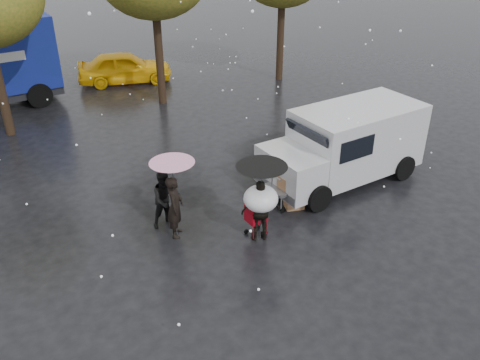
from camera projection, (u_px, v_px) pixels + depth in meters
ground at (242, 240)px, 12.60m from camera, size 90.00×90.00×0.00m
person_pink at (175, 207)px, 12.42m from camera, size 0.65×0.71×1.64m
person_middle at (166, 199)px, 12.83m from camera, size 0.77×0.60×1.56m
person_black at (261, 211)px, 12.28m from camera, size 1.03×0.73×1.62m
umbrella_pink at (172, 168)px, 11.91m from camera, size 1.08×1.08×2.04m
umbrella_black at (262, 172)px, 11.76m from camera, size 1.22×1.22×2.03m
vendor_cart at (297, 178)px, 13.92m from camera, size 1.52×0.80×1.27m
shopping_cart at (260, 201)px, 12.19m from camera, size 0.84×0.84×1.46m
white_van at (347, 144)px, 14.84m from camera, size 4.91×2.18×2.20m
box_ground_near at (294, 200)px, 13.86m from camera, size 0.60×0.54×0.45m
box_ground_far at (303, 180)px, 14.97m from camera, size 0.47×0.38×0.35m
yellow_taxi at (125, 67)px, 23.19m from camera, size 4.50×2.92×1.42m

